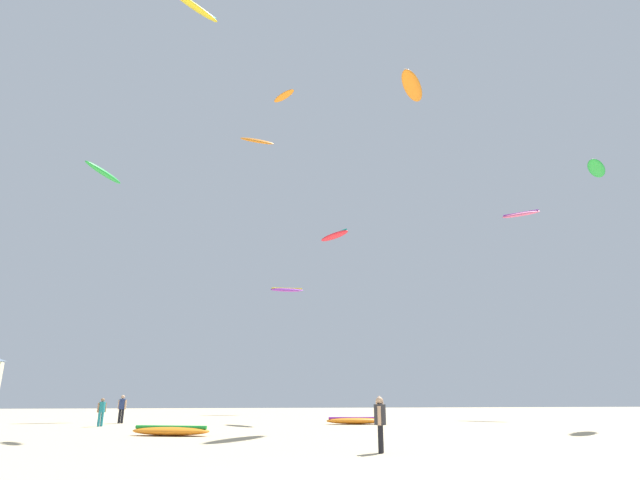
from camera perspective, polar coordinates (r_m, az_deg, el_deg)
The scene contains 15 objects.
person_foreground at distance 17.33m, azimuth 6.88°, elevation -19.73°, with size 0.39×0.55×1.72m.
person_midground at distance 33.29m, azimuth -23.68°, elevation -17.34°, with size 0.42×0.37×1.58m.
person_left at distance 35.73m, azimuth 6.83°, elevation -18.39°, with size 0.55×0.38×1.67m.
person_right at distance 36.43m, azimuth -21.69°, elevation -17.28°, with size 0.56×0.39×1.74m.
kite_grounded_near at distance 33.06m, azimuth 4.09°, elevation -19.90°, with size 3.72×1.27×0.46m.
kite_grounded_mid at distance 25.05m, azimuth -16.69°, elevation -20.16°, with size 3.80×1.94×0.43m.
kite_aloft_0 at distance 52.83m, azimuth -3.81°, elevation -5.71°, with size 3.51×1.11×0.58m.
kite_aloft_1 at distance 50.74m, azimuth 21.96°, elevation 2.74°, with size 3.33×2.87×0.65m.
kite_aloft_2 at distance 38.51m, azimuth -14.11°, elevation 24.44°, with size 3.53×3.44×0.89m.
kite_aloft_3 at distance 35.88m, azimuth -4.15°, elevation 16.09°, with size 1.69×2.00×0.23m.
kite_aloft_4 at distance 35.05m, azimuth -23.50°, elevation 7.08°, with size 2.10×3.57×0.74m.
kite_aloft_5 at distance 41.66m, azimuth 29.04°, elevation 7.15°, with size 3.27×3.39×0.39m.
kite_aloft_6 at distance 40.40m, azimuth 10.48°, elevation 16.90°, with size 3.36×4.46×0.76m.
kite_aloft_7 at distance 52.23m, azimuth -7.19°, elevation 11.16°, with size 3.65×1.80×0.87m.
kite_aloft_8 at distance 39.18m, azimuth 1.64°, elevation 0.48°, with size 2.41×3.29×0.40m.
Camera 1 is at (-3.14, -10.64, 1.81)m, focal length 28.01 mm.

